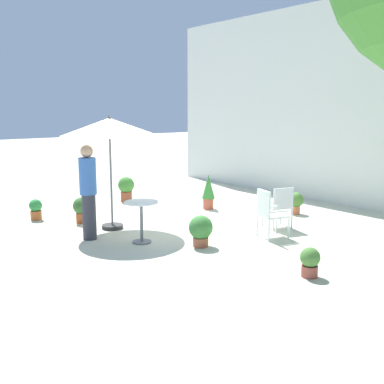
% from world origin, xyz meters
% --- Properties ---
extents(ground_plane, '(60.00, 60.00, 0.00)m').
position_xyz_m(ground_plane, '(0.00, 0.00, 0.00)').
color(ground_plane, beige).
extents(villa_facade, '(11.32, 0.30, 5.17)m').
position_xyz_m(villa_facade, '(0.00, 4.41, 2.58)').
color(villa_facade, silver).
rests_on(villa_facade, ground).
extents(patio_umbrella_0, '(1.96, 1.96, 2.34)m').
position_xyz_m(patio_umbrella_0, '(-0.82, -1.53, 2.08)').
color(patio_umbrella_0, '#2D2D2D').
rests_on(patio_umbrella_0, ground).
extents(cafe_table_0, '(0.64, 0.64, 0.78)m').
position_xyz_m(cafe_table_0, '(0.43, -1.61, 0.54)').
color(cafe_table_0, white).
rests_on(cafe_table_0, ground).
extents(patio_chair_0, '(0.57, 0.58, 0.95)m').
position_xyz_m(patio_chair_0, '(1.69, 0.48, 0.53)').
color(patio_chair_0, white).
rests_on(patio_chair_0, ground).
extents(patio_chair_1, '(0.59, 0.59, 0.87)m').
position_xyz_m(patio_chair_1, '(1.34, 1.19, 0.52)').
color(patio_chair_1, silver).
rests_on(patio_chair_1, ground).
extents(potted_plant_0, '(0.29, 0.28, 0.47)m').
position_xyz_m(potted_plant_0, '(-2.57, -2.49, 0.25)').
color(potted_plant_0, '#B15D2E').
rests_on(potted_plant_0, ground).
extents(potted_plant_1, '(0.43, 0.43, 0.67)m').
position_xyz_m(potted_plant_1, '(-3.06, 0.14, 0.38)').
color(potted_plant_1, '#A45031').
rests_on(potted_plant_1, ground).
extents(potted_plant_2, '(0.32, 0.32, 0.86)m').
position_xyz_m(potted_plant_2, '(-1.01, 1.26, 0.47)').
color(potted_plant_2, '#C0563F').
rests_on(potted_plant_2, ground).
extents(potted_plant_4, '(0.37, 0.37, 0.57)m').
position_xyz_m(potted_plant_4, '(-1.65, -1.82, 0.32)').
color(potted_plant_4, '#B05029').
rests_on(potted_plant_4, ground).
extents(potted_plant_5, '(0.30, 0.30, 0.45)m').
position_xyz_m(potted_plant_5, '(3.49, -0.61, 0.24)').
color(potted_plant_5, '#A04B3C').
rests_on(potted_plant_5, ground).
extents(potted_plant_6, '(0.36, 0.36, 0.52)m').
position_xyz_m(potted_plant_6, '(0.70, 2.51, 0.30)').
color(potted_plant_6, '#CE6740').
rests_on(potted_plant_6, ground).
extents(potted_plant_7, '(0.44, 0.44, 0.58)m').
position_xyz_m(potted_plant_7, '(1.30, -0.90, 0.32)').
color(potted_plant_7, '#A2593C').
rests_on(potted_plant_7, ground).
extents(standing_person, '(0.38, 0.38, 1.80)m').
position_xyz_m(standing_person, '(-0.39, -2.25, 0.94)').
color(standing_person, '#33333D').
rests_on(standing_person, ground).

